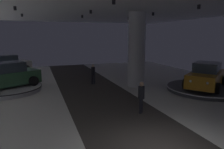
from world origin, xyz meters
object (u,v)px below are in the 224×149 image
Objects in this scene: display_car_mid_right at (206,76)px; display_platform_deep_left at (8,74)px; visitor_walking_far at (93,73)px; column_right at (137,50)px; display_platform_far_left at (8,89)px; display_car_deep_left at (6,65)px; display_car_far_left at (7,76)px; display_platform_mid_right at (205,88)px; visitor_walking_near at (141,95)px.

display_car_mid_right reaches higher than display_platform_deep_left.
column_right is at bearing -30.72° from visitor_walking_far.
display_car_deep_left is at bearing 96.78° from display_platform_far_left.
display_car_mid_right is 17.46m from display_car_deep_left.
display_car_far_left reaches higher than visitor_walking_far.
display_car_mid_right is 8.30m from visitor_walking_far.
display_platform_mid_right is at bearing -18.93° from display_platform_far_left.
display_car_far_left is at bearing 160.98° from display_platform_mid_right.
display_car_deep_left is at bearing 142.07° from display_platform_mid_right.
display_platform_deep_left is at bearing 141.98° from display_platform_mid_right.
visitor_walking_far is (-6.89, 4.64, -0.13)m from display_car_mid_right.
display_car_deep_left is (-13.77, 10.73, 0.91)m from display_platform_mid_right.
display_car_deep_left reaches higher than display_platform_far_left.
display_car_mid_right is at bearing 35.49° from display_platform_mid_right.
display_platform_far_left is (0.74, -6.26, -0.88)m from display_car_deep_left.
column_right is 1.21× the size of display_car_deep_left.
display_platform_far_left is 6.21m from visitor_walking_far.
column_right is 12.81m from display_platform_deep_left.
display_platform_deep_left is 6.37m from display_car_far_left.
display_car_deep_left is (-0.03, -0.02, 0.89)m from display_platform_deep_left.
display_car_far_left is (-13.00, 4.48, 0.93)m from display_platform_mid_right.
column_right is 1.22× the size of display_platform_far_left.
display_platform_mid_right is (3.94, -2.92, -2.60)m from column_right.
display_platform_deep_left is 6.32m from display_platform_far_left.
visitor_walking_near is (-6.27, -2.35, -0.13)m from display_car_mid_right.
display_platform_far_left reaches higher than display_platform_mid_right.
display_platform_far_left is 2.84× the size of visitor_walking_far.
visitor_walking_far is at bearing 95.04° from visitor_walking_near.
display_car_mid_right reaches higher than visitor_walking_far.
display_car_far_left is (-13.02, 4.46, 0.04)m from display_car_mid_right.
display_platform_far_left is at bearing -178.23° from visitor_walking_far.
display_car_mid_right is 0.86× the size of display_platform_deep_left.
column_right is 12.67m from display_car_deep_left.
display_car_mid_right is at bearing -37.92° from display_platform_deep_left.
display_car_mid_right is 13.81m from display_platform_far_left.
display_platform_far_left is at bearing 170.34° from column_right.
visitor_walking_near is (7.50, -13.08, 0.74)m from display_platform_deep_left.
column_right reaches higher than visitor_walking_far.
display_car_deep_left is (-9.83, 7.81, -1.69)m from column_right.
visitor_walking_near is (6.75, -6.82, -0.17)m from display_car_far_left.
column_right is at bearing -38.46° from display_car_deep_left.
visitor_walking_near is (-6.24, -2.34, 0.75)m from display_platform_mid_right.
display_car_far_left is 9.60m from visitor_walking_near.
display_car_far_left is at bearing -82.96° from display_car_deep_left.
visitor_walking_far is at bearing 146.03° from display_car_mid_right.
display_platform_deep_left is 0.90m from display_car_deep_left.
display_car_far_left reaches higher than display_car_deep_left.
display_platform_deep_left is at bearing 96.52° from display_platform_far_left.
display_car_mid_right is 2.81× the size of visitor_walking_far.
column_right is 9.57m from display_platform_far_left.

